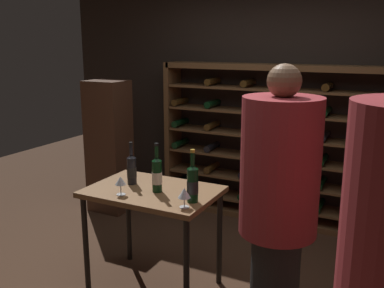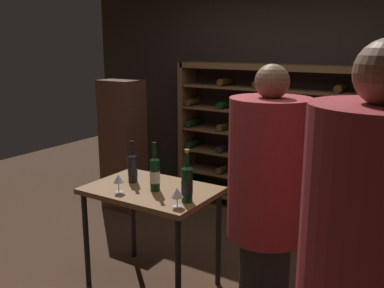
# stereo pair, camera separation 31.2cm
# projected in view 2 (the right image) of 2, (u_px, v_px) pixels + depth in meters

# --- Properties ---
(back_wall) EXTENTS (5.38, 0.10, 2.67)m
(back_wall) POSITION_uv_depth(u_px,v_px,m) (293.00, 99.00, 4.64)
(back_wall) COLOR black
(back_wall) RESTS_ON ground
(wine_rack) EXTENTS (2.76, 0.32, 1.71)m
(wine_rack) POSITION_uv_depth(u_px,v_px,m) (297.00, 150.00, 4.51)
(wine_rack) COLOR brown
(wine_rack) RESTS_ON ground
(tasting_table) EXTENTS (0.98, 0.67, 0.83)m
(tasting_table) POSITION_uv_depth(u_px,v_px,m) (152.00, 200.00, 3.36)
(tasting_table) COLOR brown
(tasting_table) RESTS_ON ground
(person_bystander_dark_jacket) EXTENTS (0.48, 0.48, 1.81)m
(person_bystander_dark_jacket) POSITION_uv_depth(u_px,v_px,m) (267.00, 202.00, 2.59)
(person_bystander_dark_jacket) COLOR #282828
(person_bystander_dark_jacket) RESTS_ON ground
(person_guest_plum_blouse) EXTENTS (0.51, 0.51, 1.94)m
(person_guest_plum_blouse) POSITION_uv_depth(u_px,v_px,m) (367.00, 283.00, 1.59)
(person_guest_plum_blouse) COLOR black
(person_guest_plum_blouse) RESTS_ON ground
(display_cabinet) EXTENTS (0.44, 0.36, 1.51)m
(display_cabinet) POSITION_uv_depth(u_px,v_px,m) (123.00, 145.00, 5.03)
(display_cabinet) COLOR #4C2D1E
(display_cabinet) RESTS_ON ground
(wine_bottle_black_capsule) EXTENTS (0.08, 0.08, 0.34)m
(wine_bottle_black_capsule) POSITION_uv_depth(u_px,v_px,m) (133.00, 167.00, 3.46)
(wine_bottle_black_capsule) COLOR black
(wine_bottle_black_capsule) RESTS_ON tasting_table
(wine_bottle_amber_reserve) EXTENTS (0.08, 0.08, 0.38)m
(wine_bottle_amber_reserve) POSITION_uv_depth(u_px,v_px,m) (187.00, 183.00, 3.02)
(wine_bottle_amber_reserve) COLOR black
(wine_bottle_amber_reserve) RESTS_ON tasting_table
(wine_bottle_gold_foil) EXTENTS (0.08, 0.08, 0.38)m
(wine_bottle_gold_foil) POSITION_uv_depth(u_px,v_px,m) (155.00, 173.00, 3.25)
(wine_bottle_gold_foil) COLOR black
(wine_bottle_gold_foil) RESTS_ON tasting_table
(wine_glass_stemmed_right) EXTENTS (0.08, 0.08, 0.14)m
(wine_glass_stemmed_right) POSITION_uv_depth(u_px,v_px,m) (118.00, 179.00, 3.22)
(wine_glass_stemmed_right) COLOR silver
(wine_glass_stemmed_right) RESTS_ON tasting_table
(wine_glass_stemmed_center) EXTENTS (0.09, 0.09, 0.14)m
(wine_glass_stemmed_center) POSITION_uv_depth(u_px,v_px,m) (177.00, 193.00, 2.93)
(wine_glass_stemmed_center) COLOR silver
(wine_glass_stemmed_center) RESTS_ON tasting_table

